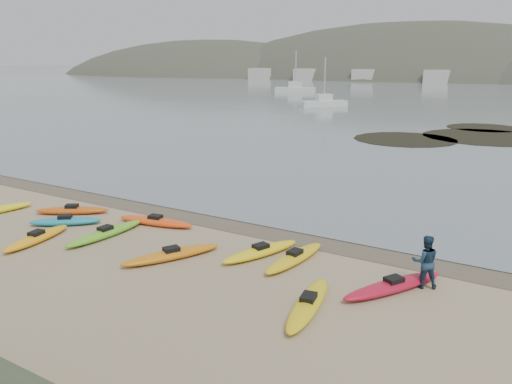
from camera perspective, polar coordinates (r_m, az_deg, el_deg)
The scene contains 6 objects.
ground at distance 21.88m, azimuth 0.00°, elevation -3.80°, with size 600.00×600.00×0.00m, color tan.
wet_sand at distance 21.63m, azimuth -0.41°, elevation -4.01°, with size 60.00×60.00×0.00m, color brown.
kayaks at distance 19.42m, azimuth -8.37°, elevation -5.90°, with size 24.40×8.89×0.34m.
person_east at distance 16.71m, azimuth 18.77°, elevation -7.52°, with size 0.84×0.65×1.73m, color navy.
kelp_mats at distance 51.51m, azimuth 22.31°, elevation 5.98°, with size 16.12×20.50×0.04m.
moored_boats at distance 101.66m, azimuth 26.99°, elevation 9.66°, with size 87.22×90.34×1.24m.
Camera 1 is at (10.67, -17.77, 7.00)m, focal length 35.00 mm.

